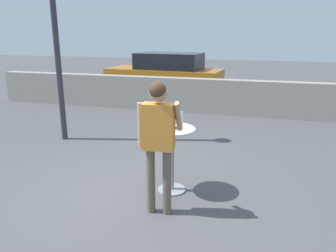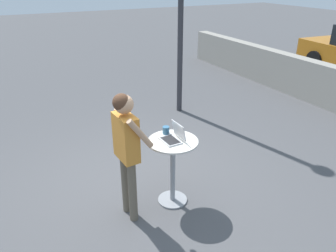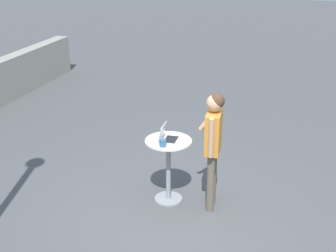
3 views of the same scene
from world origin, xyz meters
name	(u,v)px [view 1 (image 1 of 3)]	position (x,y,z in m)	size (l,w,h in m)	color
ground_plane	(128,193)	(0.00, 0.00, 0.00)	(50.00, 50.00, 0.00)	#4C4C4F
pavement_kerb	(197,96)	(0.00, 5.31, 0.50)	(13.09, 0.35, 1.00)	gray
cafe_table	(172,150)	(0.60, 0.28, 0.65)	(0.67, 0.67, 0.97)	gray
laptop	(172,124)	(0.59, 0.29, 1.03)	(0.30, 0.27, 0.23)	#B7BABF
coffee_mug	(157,123)	(0.38, 0.29, 1.02)	(0.13, 0.09, 0.10)	#336084
standing_person	(158,132)	(0.60, -0.37, 1.11)	(0.53, 0.40, 1.73)	brown
parked_car_near_street	(166,72)	(-1.88, 8.45, 0.77)	(4.63, 2.11, 1.52)	#B76B19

